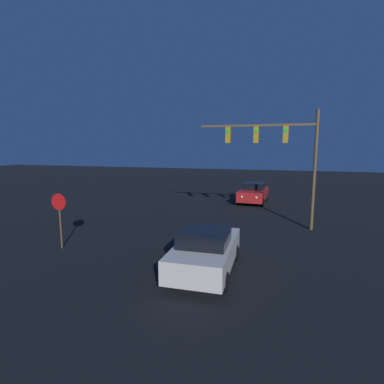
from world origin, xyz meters
The scene contains 4 objects.
car_near centered at (1.58, 9.80, 0.81)m, with size 2.09×4.51×1.62m.
car_far centered at (2.02, 24.24, 0.81)m, with size 2.22×4.56×1.62m.
traffic_signal_mast centered at (3.95, 16.93, 4.48)m, with size 6.37×0.30×6.48m.
stop_sign centered at (-5.27, 10.45, 1.75)m, with size 0.74×0.07×2.50m.
Camera 1 is at (4.06, -0.32, 4.54)m, focal length 28.00 mm.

